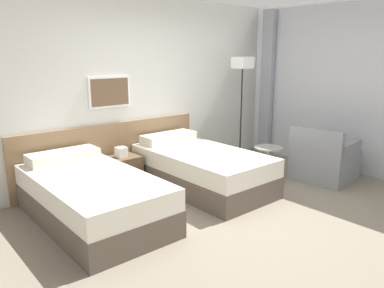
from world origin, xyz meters
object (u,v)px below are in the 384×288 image
armchair (324,162)px  bed_near_window (201,169)px  nightstand (122,171)px  floor_lamp (242,72)px  bed_near_door (92,197)px  side_table (268,157)px

armchair → bed_near_window: bearing=54.5°
nightstand → floor_lamp: floor_lamp is taller
nightstand → armchair: armchair is taller
bed_near_door → floor_lamp: bearing=10.2°
floor_lamp → armchair: 1.99m
bed_near_door → bed_near_window: 1.67m
bed_near_door → side_table: (2.67, -0.39, 0.07)m
bed_near_door → side_table: bearing=-8.4°
floor_lamp → side_table: 1.60m
side_table → bed_near_door: bearing=171.6°
bed_near_window → nightstand: 1.13m
bed_near_window → armchair: 1.89m
nightstand → floor_lamp: bearing=-5.0°
bed_near_door → nightstand: (0.83, 0.76, -0.05)m
side_table → nightstand: bearing=147.9°
bed_near_window → floor_lamp: floor_lamp is taller
bed_near_door → nightstand: 1.13m
bed_near_window → nightstand: size_ratio=3.44×
armchair → bed_near_door: bearing=68.5°
bed_near_door → side_table: size_ratio=3.97×
nightstand → floor_lamp: 2.64m
bed_near_door → armchair: 3.44m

